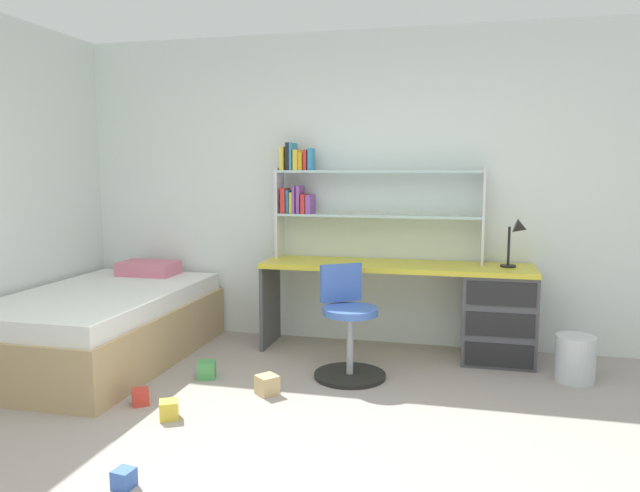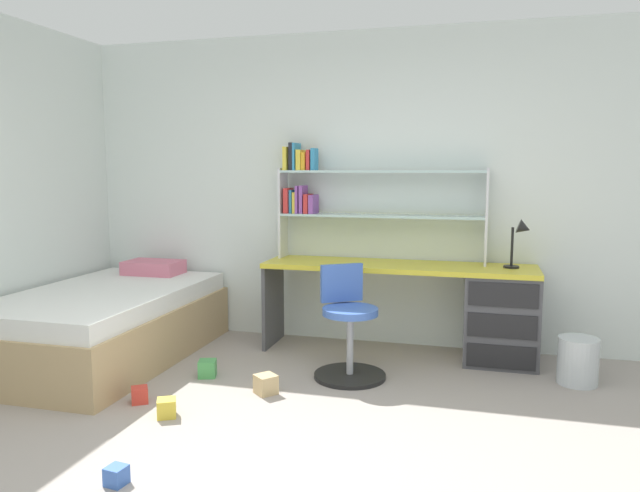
{
  "view_description": "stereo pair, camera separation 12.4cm",
  "coord_description": "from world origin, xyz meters",
  "px_view_note": "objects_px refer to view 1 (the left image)",
  "views": [
    {
      "loc": [
        0.8,
        -2.58,
        1.49
      ],
      "look_at": [
        -0.19,
        1.52,
        0.96
      ],
      "focal_mm": 33.66,
      "sensor_mm": 36.0,
      "label": 1
    },
    {
      "loc": [
        0.92,
        -2.55,
        1.49
      ],
      "look_at": [
        -0.19,
        1.52,
        0.96
      ],
      "focal_mm": 33.66,
      "sensor_mm": 36.0,
      "label": 2
    }
  ],
  "objects_px": {
    "toy_block_natural_2": "(267,385)",
    "toy_block_yellow_4": "(169,410)",
    "swivel_chair": "(348,333)",
    "bed_platform": "(102,325)",
    "bookshelf_hutch": "(345,193)",
    "waste_bin": "(575,358)",
    "desk_lamp": "(518,235)",
    "desk": "(469,307)",
    "toy_block_green_3": "(207,370)",
    "toy_block_blue_1": "(124,479)",
    "toy_block_red_0": "(140,397)"
  },
  "relations": [
    {
      "from": "waste_bin",
      "to": "toy_block_natural_2",
      "type": "height_order",
      "value": "waste_bin"
    },
    {
      "from": "desk",
      "to": "toy_block_green_3",
      "type": "xyz_separation_m",
      "value": [
        -1.84,
        -0.92,
        -0.36
      ]
    },
    {
      "from": "waste_bin",
      "to": "toy_block_red_0",
      "type": "xyz_separation_m",
      "value": [
        -2.78,
        -1.12,
        -0.11
      ]
    },
    {
      "from": "waste_bin",
      "to": "desk_lamp",
      "type": "bearing_deg",
      "value": 136.26
    },
    {
      "from": "desk",
      "to": "toy_block_red_0",
      "type": "height_order",
      "value": "desk"
    },
    {
      "from": "toy_block_blue_1",
      "to": "toy_block_natural_2",
      "type": "xyz_separation_m",
      "value": [
        0.28,
        1.3,
        0.02
      ]
    },
    {
      "from": "bookshelf_hutch",
      "to": "swivel_chair",
      "type": "bearing_deg",
      "value": -76.75
    },
    {
      "from": "desk",
      "to": "toy_block_blue_1",
      "type": "distance_m",
      "value": 2.92
    },
    {
      "from": "swivel_chair",
      "to": "toy_block_natural_2",
      "type": "xyz_separation_m",
      "value": [
        -0.46,
        -0.48,
        -0.26
      ]
    },
    {
      "from": "toy_block_blue_1",
      "to": "toy_block_red_0",
      "type": "bearing_deg",
      "value": 115.93
    },
    {
      "from": "desk_lamp",
      "to": "bed_platform",
      "type": "distance_m",
      "value": 3.32
    },
    {
      "from": "desk",
      "to": "desk_lamp",
      "type": "distance_m",
      "value": 0.67
    },
    {
      "from": "bed_platform",
      "to": "toy_block_yellow_4",
      "type": "height_order",
      "value": "bed_platform"
    },
    {
      "from": "desk_lamp",
      "to": "waste_bin",
      "type": "xyz_separation_m",
      "value": [
        0.39,
        -0.37,
        -0.83
      ]
    },
    {
      "from": "swivel_chair",
      "to": "waste_bin",
      "type": "xyz_separation_m",
      "value": [
        1.59,
        0.27,
        -0.16
      ]
    },
    {
      "from": "desk",
      "to": "bookshelf_hutch",
      "type": "relative_size",
      "value": 1.26
    },
    {
      "from": "swivel_chair",
      "to": "toy_block_natural_2",
      "type": "relative_size",
      "value": 6.25
    },
    {
      "from": "desk",
      "to": "toy_block_natural_2",
      "type": "xyz_separation_m",
      "value": [
        -1.31,
        -1.12,
        -0.35
      ]
    },
    {
      "from": "desk_lamp",
      "to": "toy_block_red_0",
      "type": "height_order",
      "value": "desk_lamp"
    },
    {
      "from": "bed_platform",
      "to": "toy_block_green_3",
      "type": "distance_m",
      "value": 1.02
    },
    {
      "from": "toy_block_natural_2",
      "to": "toy_block_yellow_4",
      "type": "bearing_deg",
      "value": -130.97
    },
    {
      "from": "desk",
      "to": "bed_platform",
      "type": "distance_m",
      "value": 2.91
    },
    {
      "from": "swivel_chair",
      "to": "toy_block_green_3",
      "type": "distance_m",
      "value": 1.06
    },
    {
      "from": "toy_block_red_0",
      "to": "toy_block_yellow_4",
      "type": "bearing_deg",
      "value": -29.01
    },
    {
      "from": "toy_block_green_3",
      "to": "toy_block_yellow_4",
      "type": "height_order",
      "value": "toy_block_green_3"
    },
    {
      "from": "toy_block_red_0",
      "to": "toy_block_blue_1",
      "type": "distance_m",
      "value": 1.04
    },
    {
      "from": "toy_block_blue_1",
      "to": "toy_block_green_3",
      "type": "xyz_separation_m",
      "value": [
        -0.25,
        1.5,
        0.02
      ]
    },
    {
      "from": "bookshelf_hutch",
      "to": "swivel_chair",
      "type": "xyz_separation_m",
      "value": [
        0.19,
        -0.8,
        -0.98
      ]
    },
    {
      "from": "bed_platform",
      "to": "bookshelf_hutch",
      "type": "bearing_deg",
      "value": 26.31
    },
    {
      "from": "swivel_chair",
      "to": "bed_platform",
      "type": "xyz_separation_m",
      "value": [
        -1.96,
        -0.08,
        -0.04
      ]
    },
    {
      "from": "desk_lamp",
      "to": "bed_platform",
      "type": "height_order",
      "value": "desk_lamp"
    },
    {
      "from": "swivel_chair",
      "to": "bed_platform",
      "type": "relative_size",
      "value": 0.4
    },
    {
      "from": "bookshelf_hutch",
      "to": "waste_bin",
      "type": "relative_size",
      "value": 5.21
    },
    {
      "from": "toy_block_yellow_4",
      "to": "bed_platform",
      "type": "bearing_deg",
      "value": 138.91
    },
    {
      "from": "toy_block_blue_1",
      "to": "toy_block_green_3",
      "type": "relative_size",
      "value": 0.74
    },
    {
      "from": "bed_platform",
      "to": "swivel_chair",
      "type": "bearing_deg",
      "value": 2.38
    },
    {
      "from": "toy_block_red_0",
      "to": "swivel_chair",
      "type": "bearing_deg",
      "value": 35.16
    },
    {
      "from": "toy_block_red_0",
      "to": "toy_block_natural_2",
      "type": "xyz_separation_m",
      "value": [
        0.73,
        0.36,
        0.01
      ]
    },
    {
      "from": "toy_block_red_0",
      "to": "desk",
      "type": "bearing_deg",
      "value": 35.94
    },
    {
      "from": "bookshelf_hutch",
      "to": "bed_platform",
      "type": "relative_size",
      "value": 0.85
    },
    {
      "from": "toy_block_yellow_4",
      "to": "swivel_chair",
      "type": "bearing_deg",
      "value": 47.57
    },
    {
      "from": "bookshelf_hutch",
      "to": "toy_block_green_3",
      "type": "xyz_separation_m",
      "value": [
        -0.8,
        -1.08,
        -1.25
      ]
    },
    {
      "from": "bed_platform",
      "to": "toy_block_red_0",
      "type": "bearing_deg",
      "value": -44.67
    },
    {
      "from": "waste_bin",
      "to": "toy_block_yellow_4",
      "type": "height_order",
      "value": "waste_bin"
    },
    {
      "from": "bookshelf_hutch",
      "to": "toy_block_green_3",
      "type": "height_order",
      "value": "bookshelf_hutch"
    },
    {
      "from": "bookshelf_hutch",
      "to": "toy_block_natural_2",
      "type": "bearing_deg",
      "value": -102.12
    },
    {
      "from": "bed_platform",
      "to": "toy_block_green_3",
      "type": "bearing_deg",
      "value": -11.43
    },
    {
      "from": "desk",
      "to": "toy_block_green_3",
      "type": "relative_size",
      "value": 17.74
    },
    {
      "from": "bookshelf_hutch",
      "to": "toy_block_green_3",
      "type": "bearing_deg",
      "value": -126.66
    },
    {
      "from": "toy_block_blue_1",
      "to": "toy_block_yellow_4",
      "type": "relative_size",
      "value": 0.82
    }
  ]
}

